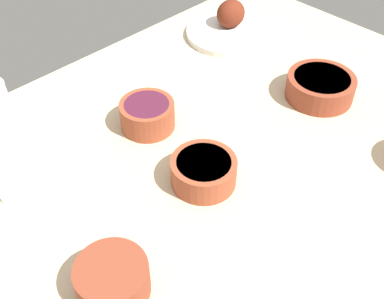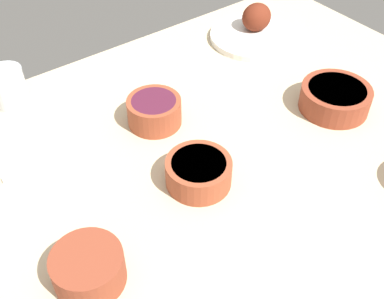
{
  "view_description": "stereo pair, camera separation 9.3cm",
  "coord_description": "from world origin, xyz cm",
  "px_view_note": "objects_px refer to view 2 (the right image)",
  "views": [
    {
      "loc": [
        -47.36,
        -48.05,
        69.88
      ],
      "look_at": [
        0.0,
        0.0,
        6.0
      ],
      "focal_mm": 44.42,
      "sensor_mm": 36.0,
      "label": 1
    },
    {
      "loc": [
        -40.32,
        -54.1,
        69.88
      ],
      "look_at": [
        0.0,
        0.0,
        6.0
      ],
      "focal_mm": 44.42,
      "sensor_mm": 36.0,
      "label": 2
    }
  ],
  "objects_px": {
    "bowl_cream": "(335,97)",
    "bowl_soup": "(88,268)",
    "plate_center_main": "(254,30)",
    "fork_loose": "(48,164)",
    "bowl_potatoes": "(199,172)",
    "water_tumbler": "(9,87)",
    "bowl_onions": "(154,111)"
  },
  "relations": [
    {
      "from": "bowl_potatoes",
      "to": "fork_loose",
      "type": "height_order",
      "value": "bowl_potatoes"
    },
    {
      "from": "bowl_soup",
      "to": "bowl_onions",
      "type": "distance_m",
      "value": 0.39
    },
    {
      "from": "fork_loose",
      "to": "plate_center_main",
      "type": "bearing_deg",
      "value": 17.49
    },
    {
      "from": "plate_center_main",
      "to": "bowl_potatoes",
      "type": "distance_m",
      "value": 0.55
    },
    {
      "from": "bowl_soup",
      "to": "bowl_cream",
      "type": "height_order",
      "value": "bowl_soup"
    },
    {
      "from": "bowl_potatoes",
      "to": "water_tumbler",
      "type": "height_order",
      "value": "water_tumbler"
    },
    {
      "from": "bowl_soup",
      "to": "bowl_onions",
      "type": "height_order",
      "value": "same"
    },
    {
      "from": "bowl_soup",
      "to": "bowl_cream",
      "type": "relative_size",
      "value": 0.74
    },
    {
      "from": "plate_center_main",
      "to": "fork_loose",
      "type": "xyz_separation_m",
      "value": [
        -0.65,
        -0.12,
        -0.02
      ]
    },
    {
      "from": "bowl_cream",
      "to": "bowl_soup",
      "type": "bearing_deg",
      "value": -174.33
    },
    {
      "from": "bowl_potatoes",
      "to": "fork_loose",
      "type": "bearing_deg",
      "value": 134.66
    },
    {
      "from": "bowl_potatoes",
      "to": "bowl_onions",
      "type": "bearing_deg",
      "value": 81.44
    },
    {
      "from": "bowl_onions",
      "to": "fork_loose",
      "type": "height_order",
      "value": "bowl_onions"
    },
    {
      "from": "bowl_soup",
      "to": "water_tumbler",
      "type": "height_order",
      "value": "water_tumbler"
    },
    {
      "from": "bowl_soup",
      "to": "fork_loose",
      "type": "bearing_deg",
      "value": 79.16
    },
    {
      "from": "bowl_cream",
      "to": "fork_loose",
      "type": "distance_m",
      "value": 0.62
    },
    {
      "from": "bowl_cream",
      "to": "water_tumbler",
      "type": "height_order",
      "value": "water_tumbler"
    },
    {
      "from": "bowl_soup",
      "to": "water_tumbler",
      "type": "relative_size",
      "value": 1.29
    },
    {
      "from": "fork_loose",
      "to": "bowl_potatoes",
      "type": "bearing_deg",
      "value": -38.53
    },
    {
      "from": "bowl_onions",
      "to": "fork_loose",
      "type": "relative_size",
      "value": 0.65
    },
    {
      "from": "plate_center_main",
      "to": "bowl_cream",
      "type": "xyz_separation_m",
      "value": [
        -0.06,
        -0.33,
        0.01
      ]
    },
    {
      "from": "plate_center_main",
      "to": "water_tumbler",
      "type": "distance_m",
      "value": 0.64
    },
    {
      "from": "plate_center_main",
      "to": "bowl_onions",
      "type": "relative_size",
      "value": 2.0
    },
    {
      "from": "water_tumbler",
      "to": "bowl_soup",
      "type": "bearing_deg",
      "value": -98.19
    },
    {
      "from": "bowl_potatoes",
      "to": "bowl_cream",
      "type": "bearing_deg",
      "value": -0.06
    },
    {
      "from": "bowl_cream",
      "to": "fork_loose",
      "type": "relative_size",
      "value": 0.86
    },
    {
      "from": "bowl_soup",
      "to": "fork_loose",
      "type": "distance_m",
      "value": 0.28
    },
    {
      "from": "bowl_potatoes",
      "to": "bowl_cream",
      "type": "height_order",
      "value": "bowl_cream"
    },
    {
      "from": "bowl_soup",
      "to": "bowl_potatoes",
      "type": "relative_size",
      "value": 0.91
    },
    {
      "from": "bowl_cream",
      "to": "bowl_potatoes",
      "type": "bearing_deg",
      "value": 179.94
    },
    {
      "from": "fork_loose",
      "to": "bowl_cream",
      "type": "bearing_deg",
      "value": -13.04
    },
    {
      "from": "bowl_soup",
      "to": "water_tumbler",
      "type": "bearing_deg",
      "value": 81.81
    }
  ]
}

